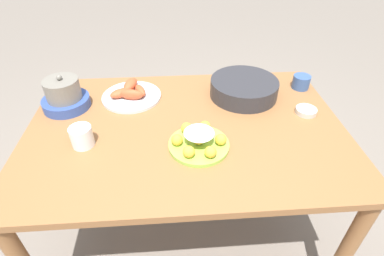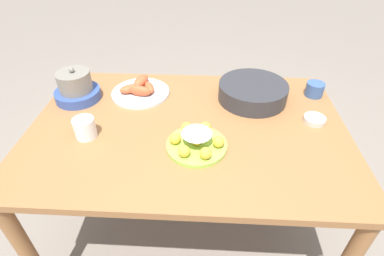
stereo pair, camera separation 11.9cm
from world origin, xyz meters
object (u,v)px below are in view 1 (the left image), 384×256
dining_table (186,143)px  serving_bowl (244,87)px  seafood_platter (131,94)px  cup_near (82,136)px  cake_plate (199,141)px  cup_far (301,82)px  sauce_bowl (306,111)px  warming_pot (64,96)px

dining_table → serving_bowl: size_ratio=4.15×
seafood_platter → cup_near: 0.38m
cake_plate → cup_far: size_ratio=2.77×
seafood_platter → cup_far: bearing=2.0°
serving_bowl → seafood_platter: bearing=177.5°
dining_table → serving_bowl: serving_bowl is taller
dining_table → serving_bowl: 0.39m
dining_table → cup_near: 0.44m
sauce_bowl → warming_pot: size_ratio=0.44×
warming_pot → cup_far: bearing=4.7°
seafood_platter → dining_table: bearing=-44.8°
cake_plate → cup_near: cup_near is taller
cake_plate → serving_bowl: serving_bowl is taller
serving_bowl → cup_far: (0.30, 0.05, -0.01)m
dining_table → cup_near: size_ratio=15.69×
warming_pot → cake_plate: bearing=-29.1°
cake_plate → serving_bowl: bearing=55.3°
dining_table → cake_plate: (0.04, -0.14, 0.12)m
cake_plate → cup_near: bearing=174.4°
serving_bowl → warming_pot: (-0.83, -0.04, 0.01)m
sauce_bowl → cup_far: size_ratio=1.09×
sauce_bowl → warming_pot: 1.09m
sauce_bowl → warming_pot: bearing=173.2°
cup_near → cake_plate: bearing=-5.6°
seafood_platter → warming_pot: size_ratio=1.34×
dining_table → seafood_platter: seafood_platter is taller
warming_pot → dining_table: bearing=-19.0°
cake_plate → seafood_platter: cake_plate is taller
serving_bowl → seafood_platter: 0.54m
cup_near → cup_far: 1.07m
dining_table → warming_pot: bearing=161.0°
cup_near → warming_pot: bearing=115.5°
cake_plate → cup_near: size_ratio=2.76×
seafood_platter → cup_far: cup_far is taller
dining_table → sauce_bowl: size_ratio=14.40×
cup_near → cup_far: (1.00, 0.37, -0.01)m
sauce_bowl → cup_near: size_ratio=1.09×
cake_plate → cup_far: bearing=36.8°
seafood_platter → cup_far: 0.85m
serving_bowl → cup_far: bearing=9.9°
cup_near → seafood_platter: bearing=65.6°
sauce_bowl → cup_near: 0.96m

